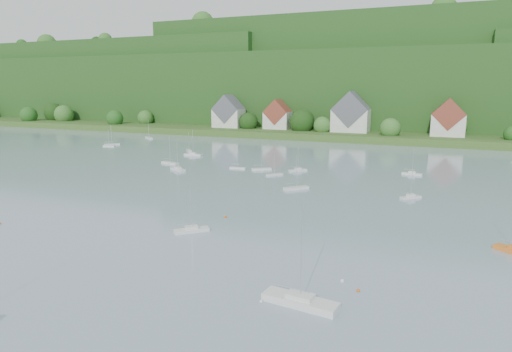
{
  "coord_description": "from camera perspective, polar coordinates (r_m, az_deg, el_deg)",
  "views": [
    {
      "loc": [
        42.66,
        -13.22,
        23.39
      ],
      "look_at": [
        6.08,
        75.0,
        4.0
      ],
      "focal_mm": 31.39,
      "sensor_mm": 36.0,
      "label": 1
    }
  ],
  "objects": [
    {
      "name": "near_sailboat_4",
      "position": [
        50.45,
        5.64,
        -15.52
      ],
      "size": [
        8.62,
        3.41,
        11.32
      ],
      "rotation": [
        0.0,
        0.0,
        -0.13
      ],
      "color": "silver",
      "rests_on": "ground"
    },
    {
      "name": "village_building_3",
      "position": [
        199.72,
        23.3,
        6.54
      ],
      "size": [
        13.0,
        10.4,
        15.5
      ],
      "color": "beige",
      "rests_on": "far_shore_strip"
    },
    {
      "name": "mooring_buoy_4",
      "position": [
        56.66,
        10.93,
        -13.13
      ],
      "size": [
        0.5,
        0.5,
        0.5
      ],
      "primitive_type": "sphere",
      "color": "silver",
      "rests_on": "ground"
    },
    {
      "name": "village_building_2",
      "position": [
        205.14,
        12.0,
        7.56
      ],
      "size": [
        16.0,
        11.44,
        18.0
      ],
      "color": "beige",
      "rests_on": "far_shore_strip"
    },
    {
      "name": "mooring_buoy_2",
      "position": [
        54.73,
        12.89,
        -14.14
      ],
      "size": [
        0.4,
        0.4,
        0.4
      ],
      "primitive_type": "sphere",
      "color": "#DB5C09",
      "rests_on": "ground"
    },
    {
      "name": "near_sailboat_3",
      "position": [
        73.84,
        -8.23,
        -6.77
      ],
      "size": [
        5.25,
        5.03,
        7.68
      ],
      "rotation": [
        0.0,
        0.0,
        0.75
      ],
      "color": "silver",
      "rests_on": "ground"
    },
    {
      "name": "forested_ridge",
      "position": [
        284.94,
        14.26,
        11.03
      ],
      "size": [
        620.0,
        181.22,
        69.89
      ],
      "color": "#143A12",
      "rests_on": "ground"
    },
    {
      "name": "village_building_1",
      "position": [
        215.38,
        2.78,
        7.57
      ],
      "size": [
        12.0,
        9.36,
        14.0
      ],
      "color": "beige",
      "rests_on": "far_shore_strip"
    },
    {
      "name": "mooring_buoy_3",
      "position": [
        81.12,
        -3.92,
        -5.31
      ],
      "size": [
        0.48,
        0.48,
        0.48
      ],
      "primitive_type": "sphere",
      "color": "#DB5C09",
      "rests_on": "ground"
    },
    {
      "name": "village_building_0",
      "position": [
        223.2,
        -3.5,
        7.89
      ],
      "size": [
        14.0,
        10.4,
        16.0
      ],
      "color": "beige",
      "rests_on": "far_shore_strip"
    },
    {
      "name": "far_sailboat_cluster",
      "position": [
        135.53,
        6.0,
        1.63
      ],
      "size": [
        188.41,
        75.89,
        8.71
      ],
      "color": "silver",
      "rests_on": "ground"
    },
    {
      "name": "mooring_buoy_1",
      "position": [
        51.03,
        0.66,
        -15.81
      ],
      "size": [
        0.39,
        0.39,
        0.39
      ],
      "primitive_type": "sphere",
      "color": "silver",
      "rests_on": "ground"
    },
    {
      "name": "mooring_buoy_5",
      "position": [
        89.03,
        -29.84,
        -5.32
      ],
      "size": [
        0.39,
        0.39,
        0.39
      ],
      "primitive_type": "sphere",
      "color": "#DB5C09",
      "rests_on": "ground"
    },
    {
      "name": "far_shore_strip",
      "position": [
        218.55,
        11.2,
        5.51
      ],
      "size": [
        600.0,
        60.0,
        3.0
      ],
      "primitive_type": "cube",
      "color": "#385921",
      "rests_on": "ground"
    }
  ]
}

